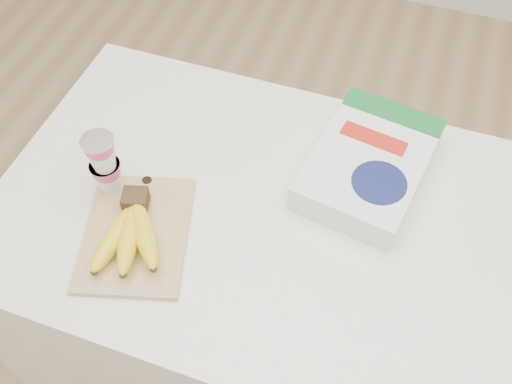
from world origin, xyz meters
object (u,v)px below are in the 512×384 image
cutting_board (136,233)px  cereal_box (369,164)px  yogurt_stack (104,163)px  table (259,299)px  bananas (130,232)px

cutting_board → cereal_box: bearing=21.4°
cutting_board → cereal_box: cereal_box is taller
yogurt_stack → cutting_board: bearing=-40.5°
table → cereal_box: cereal_box is taller
cutting_board → yogurt_stack: yogurt_stack is taller
bananas → cereal_box: bearing=39.1°
yogurt_stack → cereal_box: yogurt_stack is taller
yogurt_stack → cereal_box: bearing=24.5°
yogurt_stack → cereal_box: size_ratio=0.42×
cereal_box → cutting_board: bearing=-133.7°
table → cereal_box: size_ratio=3.08×
table → yogurt_stack: 0.58m
table → yogurt_stack: (-0.30, -0.06, 0.49)m
yogurt_stack → table: bearing=11.4°
cereal_box → bananas: bearing=-132.0°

